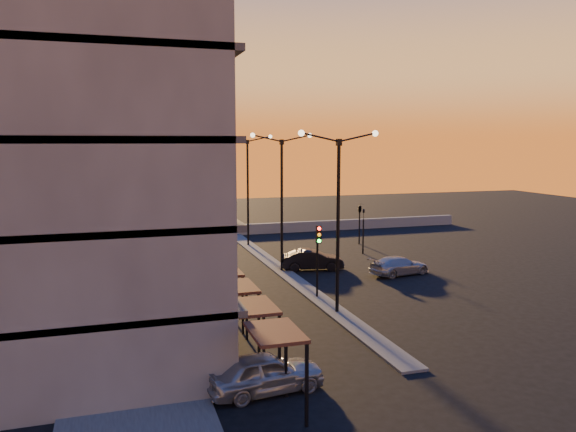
{
  "coord_description": "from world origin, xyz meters",
  "views": [
    {
      "loc": [
        -10.95,
        -26.36,
        8.95
      ],
      "look_at": [
        -0.64,
        6.54,
        4.35
      ],
      "focal_mm": 35.0,
      "sensor_mm": 36.0,
      "label": 1
    }
  ],
  "objects_px": {
    "streetlamp_mid": "(282,191)",
    "car_sedan": "(312,260)",
    "car_hatchback": "(265,372)",
    "traffic_light_main": "(318,249)",
    "car_wagon": "(399,266)"
  },
  "relations": [
    {
      "from": "car_wagon",
      "to": "car_sedan",
      "type": "bearing_deg",
      "value": 47.98
    },
    {
      "from": "streetlamp_mid",
      "to": "traffic_light_main",
      "type": "xyz_separation_m",
      "value": [
        0.0,
        -7.13,
        -2.7
      ]
    },
    {
      "from": "car_hatchback",
      "to": "traffic_light_main",
      "type": "bearing_deg",
      "value": -35.98
    },
    {
      "from": "car_wagon",
      "to": "streetlamp_mid",
      "type": "bearing_deg",
      "value": 55.4
    },
    {
      "from": "car_wagon",
      "to": "traffic_light_main",
      "type": "bearing_deg",
      "value": 107.2
    },
    {
      "from": "traffic_light_main",
      "to": "car_sedan",
      "type": "relative_size",
      "value": 0.98
    },
    {
      "from": "car_sedan",
      "to": "streetlamp_mid",
      "type": "bearing_deg",
      "value": 99.29
    },
    {
      "from": "traffic_light_main",
      "to": "car_wagon",
      "type": "height_order",
      "value": "traffic_light_main"
    },
    {
      "from": "car_sedan",
      "to": "traffic_light_main",
      "type": "bearing_deg",
      "value": 174.98
    },
    {
      "from": "streetlamp_mid",
      "to": "car_sedan",
      "type": "distance_m",
      "value": 5.35
    },
    {
      "from": "traffic_light_main",
      "to": "car_sedan",
      "type": "bearing_deg",
      "value": 72.71
    },
    {
      "from": "car_sedan",
      "to": "car_wagon",
      "type": "relative_size",
      "value": 1.01
    },
    {
      "from": "streetlamp_mid",
      "to": "car_hatchback",
      "type": "bearing_deg",
      "value": -108.6
    },
    {
      "from": "traffic_light_main",
      "to": "car_hatchback",
      "type": "height_order",
      "value": "traffic_light_main"
    },
    {
      "from": "traffic_light_main",
      "to": "car_hatchback",
      "type": "bearing_deg",
      "value": -119.29
    }
  ]
}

